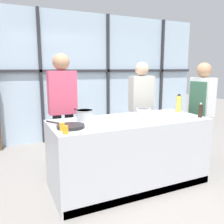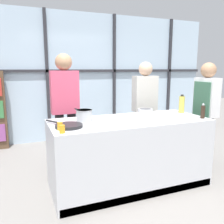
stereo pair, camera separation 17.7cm
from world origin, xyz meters
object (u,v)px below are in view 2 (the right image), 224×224
(juice_glass_far, at_px, (60,126))
(spectator_far_left, at_px, (65,104))
(saucepan, at_px, (84,115))
(pepper_grinder, at_px, (203,112))
(chef, at_px, (205,108))
(frying_pan, at_px, (68,126))
(juice_glass_near, at_px, (62,129))
(white_plate, at_px, (164,117))
(mixing_bowl, at_px, (145,111))
(spectator_center_left, at_px, (145,104))
(oil_bottle, at_px, (182,104))

(juice_glass_far, bearing_deg, spectator_far_left, 76.42)
(spectator_far_left, height_order, saucepan, spectator_far_left)
(spectator_far_left, height_order, pepper_grinder, spectator_far_left)
(chef, xyz_separation_m, pepper_grinder, (-0.44, -0.42, 0.05))
(frying_pan, relative_size, juice_glass_near, 6.04)
(white_plate, height_order, mixing_bowl, mixing_bowl)
(spectator_center_left, distance_m, white_plate, 0.93)
(oil_bottle, distance_m, juice_glass_far, 1.94)
(chef, relative_size, spectator_center_left, 0.99)
(mixing_bowl, bearing_deg, spectator_far_left, 155.27)
(pepper_grinder, relative_size, juice_glass_far, 2.38)
(saucepan, bearing_deg, juice_glass_near, -127.62)
(frying_pan, xyz_separation_m, saucepan, (0.25, 0.24, 0.06))
(spectator_far_left, xyz_separation_m, white_plate, (1.19, -0.90, -0.13))
(mixing_bowl, xyz_separation_m, oil_bottle, (0.53, -0.17, 0.09))
(frying_pan, xyz_separation_m, white_plate, (1.34, 0.06, -0.01))
(oil_bottle, bearing_deg, spectator_center_left, 110.19)
(spectator_center_left, relative_size, oil_bottle, 6.08)
(white_plate, relative_size, juice_glass_far, 2.76)
(frying_pan, relative_size, saucepan, 1.36)
(oil_bottle, bearing_deg, mixing_bowl, 161.94)
(chef, bearing_deg, juice_glass_far, 98.17)
(chef, distance_m, juice_glass_far, 2.38)
(spectator_far_left, bearing_deg, frying_pan, 81.57)
(frying_pan, distance_m, juice_glass_near, 0.25)
(chef, relative_size, spectator_far_left, 0.93)
(juice_glass_near, bearing_deg, spectator_far_left, 77.97)
(spectator_center_left, distance_m, mixing_bowl, 0.59)
(mixing_bowl, bearing_deg, oil_bottle, -18.06)
(white_plate, bearing_deg, frying_pan, -177.43)
(chef, distance_m, white_plate, 0.93)
(mixing_bowl, relative_size, juice_glass_far, 2.57)
(spectator_center_left, height_order, saucepan, spectator_center_left)
(frying_pan, distance_m, mixing_bowl, 1.34)
(saucepan, bearing_deg, mixing_bowl, 11.26)
(spectator_far_left, xyz_separation_m, juice_glass_far, (-0.25, -1.05, -0.09))
(juice_glass_near, bearing_deg, juice_glass_far, 90.00)
(spectator_far_left, xyz_separation_m, saucepan, (0.11, -0.72, -0.05))
(frying_pan, relative_size, oil_bottle, 1.86)
(pepper_grinder, bearing_deg, chef, 43.86)
(chef, relative_size, pepper_grinder, 8.21)
(juice_glass_far, bearing_deg, juice_glass_near, -90.00)
(saucepan, xyz_separation_m, mixing_bowl, (1.01, 0.20, -0.04))
(chef, relative_size, mixing_bowl, 7.60)
(juice_glass_near, bearing_deg, frying_pan, 64.03)
(pepper_grinder, bearing_deg, mixing_bowl, 131.31)
(chef, bearing_deg, white_plate, 101.80)
(chef, bearing_deg, mixing_bowl, 78.71)
(chef, bearing_deg, pepper_grinder, 133.86)
(frying_pan, relative_size, white_plate, 2.19)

